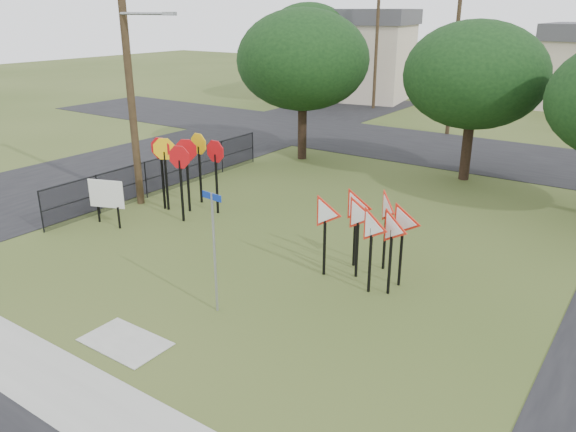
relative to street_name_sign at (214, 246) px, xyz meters
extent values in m
plane|color=#37481B|center=(-0.75, 0.10, -1.77)|extent=(140.00, 140.00, 0.00)
cube|color=gray|center=(-0.75, -4.10, -1.76)|extent=(30.00, 1.60, 0.02)
cube|color=black|center=(-12.75, 10.10, -1.76)|extent=(8.00, 50.00, 0.02)
cube|color=black|center=(-0.75, 20.10, -1.76)|extent=(60.00, 8.00, 0.02)
cube|color=gray|center=(-0.75, -2.30, -1.76)|extent=(2.00, 1.20, 0.02)
cylinder|color=#919499|center=(0.00, 0.00, -0.22)|extent=(0.06, 0.06, 3.11)
cube|color=navy|center=(0.00, 0.00, 1.25)|extent=(0.64, 0.09, 0.17)
cube|color=black|center=(-5.81, 5.01, -0.66)|extent=(0.07, 0.07, 2.24)
cube|color=black|center=(-4.80, 5.46, -0.66)|extent=(0.07, 0.07, 2.24)
cube|color=black|center=(-5.25, 4.12, -0.66)|extent=(0.07, 0.07, 2.24)
cube|color=black|center=(-6.59, 4.68, -0.66)|extent=(0.07, 0.07, 2.24)
cube|color=black|center=(-6.14, 6.02, -0.66)|extent=(0.07, 0.07, 2.24)
cube|color=black|center=(-6.78, 4.68, -0.66)|extent=(0.07, 0.07, 2.24)
cube|color=black|center=(1.14, 3.28, -0.86)|extent=(0.06, 0.06, 1.83)
cube|color=black|center=(1.96, 3.68, -0.86)|extent=(0.06, 0.06, 1.83)
cube|color=black|center=(2.67, 3.07, -0.86)|extent=(0.06, 0.06, 1.83)
cube|color=black|center=(1.55, 4.29, -0.86)|extent=(0.06, 0.06, 1.83)
cube|color=black|center=(2.36, 4.60, -0.86)|extent=(0.06, 0.06, 1.83)
cube|color=black|center=(3.18, 3.89, -0.86)|extent=(0.06, 0.06, 1.83)
cube|color=black|center=(3.15, 3.27, -0.86)|extent=(0.06, 0.06, 1.83)
cube|color=black|center=(-7.65, 2.34, -1.39)|extent=(0.05, 0.05, 0.77)
cube|color=black|center=(-6.56, 2.34, -1.39)|extent=(0.05, 0.05, 0.77)
cube|color=silver|center=(-7.10, 2.34, -0.62)|extent=(1.25, 0.48, 0.99)
cylinder|color=#40301D|center=(-8.05, 4.60, 3.23)|extent=(0.28, 0.28, 10.00)
cylinder|color=#919499|center=(-6.85, 4.50, 5.23)|extent=(2.40, 0.10, 0.10)
cube|color=#919499|center=(-5.65, 4.50, 5.23)|extent=(0.50, 0.18, 0.12)
cylinder|color=#40301D|center=(-2.75, 24.10, 2.73)|extent=(0.24, 0.24, 9.00)
cylinder|color=#40301D|center=(-10.75, 30.10, 2.73)|extent=(0.24, 0.24, 9.00)
cylinder|color=black|center=(-8.35, 0.60, -1.02)|extent=(0.05, 0.05, 1.50)
cylinder|color=black|center=(-8.35, 2.90, -1.02)|extent=(0.05, 0.05, 1.50)
cylinder|color=black|center=(-8.35, 5.20, -1.02)|extent=(0.05, 0.05, 1.50)
cylinder|color=black|center=(-8.35, 7.50, -1.02)|extent=(0.05, 0.05, 1.50)
cylinder|color=black|center=(-8.35, 9.80, -1.02)|extent=(0.05, 0.05, 1.50)
cylinder|color=black|center=(-8.35, 12.10, -1.02)|extent=(0.05, 0.05, 1.50)
cube|color=black|center=(-8.35, 6.35, -0.31)|extent=(0.03, 11.50, 0.03)
cube|color=black|center=(-8.35, 6.35, -1.02)|extent=(0.03, 11.50, 0.03)
cube|color=black|center=(-8.35, 6.35, -1.02)|extent=(0.01, 11.50, 1.50)
cube|color=beige|center=(-14.75, 34.10, 1.23)|extent=(10.08, 8.46, 6.00)
cube|color=#46454A|center=(-14.75, 34.10, 4.83)|extent=(10.58, 8.88, 1.20)
cylinder|color=black|center=(-6.75, 14.10, -0.46)|extent=(0.44, 0.44, 2.62)
ellipsoid|color=black|center=(-6.75, 14.10, 3.09)|extent=(6.40, 6.40, 4.80)
cylinder|color=black|center=(1.25, 15.10, -0.55)|extent=(0.44, 0.44, 2.45)
ellipsoid|color=black|center=(1.25, 15.10, 2.78)|extent=(6.00, 6.00, 4.50)
cylinder|color=black|center=(-16.75, 30.10, -0.37)|extent=(0.44, 0.44, 2.80)
ellipsoid|color=black|center=(-16.75, 30.10, 3.41)|extent=(6.80, 6.80, 5.10)
camera|label=1|loc=(8.56, -9.21, 5.34)|focal=35.00mm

